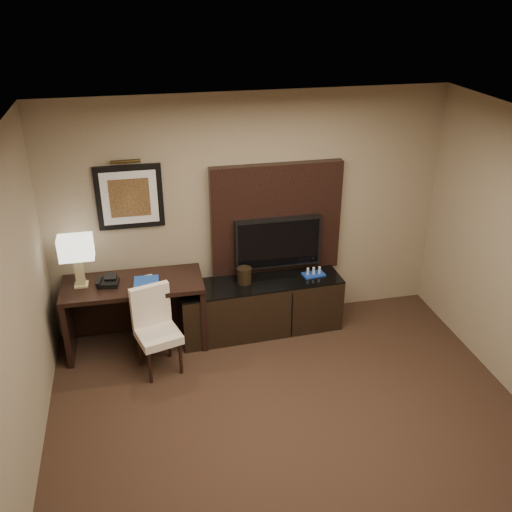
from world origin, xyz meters
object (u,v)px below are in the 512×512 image
object	(u,v)px
desk_chair	(158,335)
credenza	(260,306)
table_lamp	(78,262)
desk	(136,314)
desk_phone	(108,280)
tv	(278,243)
ice_bucket	(244,275)
minibar_tray	(314,272)

from	to	relation	value
desk_chair	credenza	bearing A→B (deg)	7.34
desk_chair	table_lamp	distance (m)	1.13
desk	table_lamp	world-z (taller)	table_lamp
desk_chair	desk_phone	bearing A→B (deg)	116.45
credenza	tv	distance (m)	0.76
desk	tv	bearing A→B (deg)	7.45
ice_bucket	desk_chair	bearing A→B (deg)	-152.29
desk	ice_bucket	xyz separation A→B (m)	(1.23, 0.02, 0.33)
tv	minibar_tray	xyz separation A→B (m)	(0.39, -0.17, -0.33)
credenza	minibar_tray	size ratio (longest dim) A/B	7.39
table_lamp	minibar_tray	xyz separation A→B (m)	(2.58, -0.02, -0.39)
desk	tv	xyz separation A→B (m)	(1.66, 0.19, 0.62)
tv	table_lamp	xyz separation A→B (m)	(-2.19, -0.14, 0.06)
tv	desk_chair	bearing A→B (deg)	-154.14
credenza	desk	bearing A→B (deg)	177.78
tv	table_lamp	distance (m)	2.19
desk	minibar_tray	xyz separation A→B (m)	(2.05, 0.02, 0.29)
tv	credenza	bearing A→B (deg)	-142.99
table_lamp	desk_chair	bearing A→B (deg)	-36.87
desk_phone	minibar_tray	distance (m)	2.30
desk_chair	desk_phone	xyz separation A→B (m)	(-0.47, 0.51, 0.42)
tv	desk_chair	distance (m)	1.71
tv	desk_phone	world-z (taller)	tv
minibar_tray	desk_chair	bearing A→B (deg)	-163.75
credenza	minibar_tray	bearing A→B (deg)	-0.65
tv	minibar_tray	size ratio (longest dim) A/B	3.97
desk_chair	tv	bearing A→B (deg)	9.96
credenza	desk_chair	size ratio (longest dim) A/B	2.15
desk_phone	ice_bucket	distance (m)	1.48
credenza	desk_phone	world-z (taller)	desk_phone
table_lamp	minibar_tray	distance (m)	2.61
credenza	table_lamp	bearing A→B (deg)	176.31
desk_phone	ice_bucket	bearing A→B (deg)	8.05
tv	minibar_tray	distance (m)	0.54
desk	ice_bucket	size ratio (longest dim) A/B	8.12
credenza	minibar_tray	distance (m)	0.73
tv	table_lamp	bearing A→B (deg)	-176.29
tv	minibar_tray	world-z (taller)	tv
ice_bucket	minibar_tray	bearing A→B (deg)	0.10
desk_phone	minibar_tray	world-z (taller)	desk_phone
tv	desk_phone	bearing A→B (deg)	-174.33
desk	desk_chair	xyz separation A→B (m)	(0.22, -0.51, 0.03)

